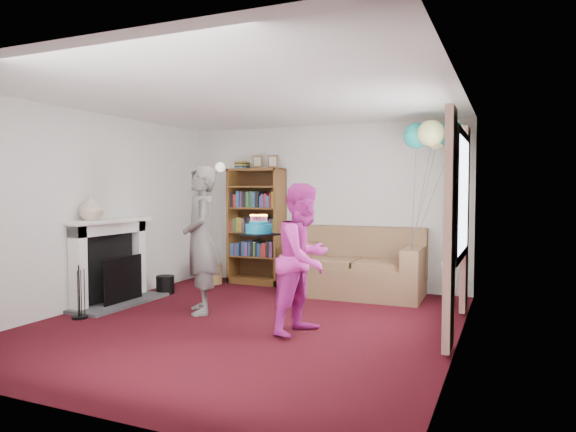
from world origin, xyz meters
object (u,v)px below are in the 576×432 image
at_px(bookcase, 257,227).
at_px(birthday_cake, 259,229).
at_px(sofa, 359,270).
at_px(person_striped, 201,240).
at_px(person_magenta, 304,258).

distance_m(bookcase, birthday_cake, 2.72).
bearing_deg(sofa, bookcase, 171.30).
relative_size(sofa, person_striped, 1.01).
height_order(bookcase, birthday_cake, bookcase).
bearing_deg(person_magenta, bookcase, 49.64).
relative_size(bookcase, sofa, 1.13).
height_order(sofa, birthday_cake, birthday_cake).
relative_size(sofa, birthday_cake, 5.27).
bearing_deg(birthday_cake, person_magenta, 3.54).
bearing_deg(sofa, person_magenta, -91.17).
xyz_separation_m(sofa, person_magenta, (0.01, -2.15, 0.43)).
distance_m(sofa, person_striped, 2.42).
relative_size(person_striped, person_magenta, 1.14).
bearing_deg(person_magenta, person_striped, 91.34).
distance_m(sofa, person_magenta, 2.20).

